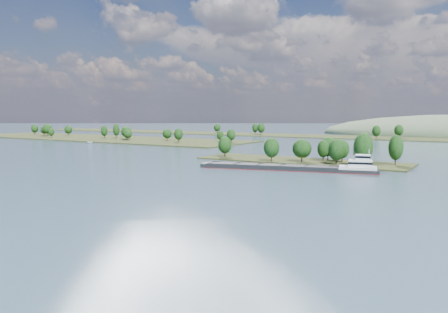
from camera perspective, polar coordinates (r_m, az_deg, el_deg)
The scene contains 6 objects.
ground at distance 157.48m, azimuth 1.68°, elevation -2.70°, with size 1800.00×1800.00×0.00m, color #364C5D.
tree_island at distance 206.76m, azimuth 11.59°, elevation 0.35°, with size 100.00×30.33×15.56m.
left_bank at distance 413.08m, azimuth -16.27°, elevation 2.38°, with size 300.00×80.00×14.48m.
back_shoreline at distance 420.98m, azimuth 22.20°, elevation 2.21°, with size 900.00×60.00×13.79m.
cargo_barge at distance 178.41m, azimuth 9.76°, elevation -1.40°, with size 71.69×25.61×9.71m.
motorboat at distance 344.03m, azimuth -17.10°, elevation 1.77°, with size 1.99×5.29×2.04m, color silver.
Camera 1 is at (78.52, -14.58, 22.92)m, focal length 35.00 mm.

